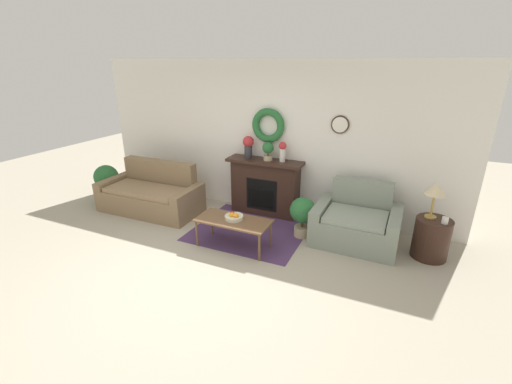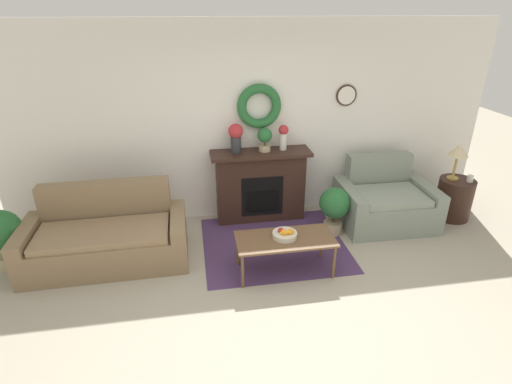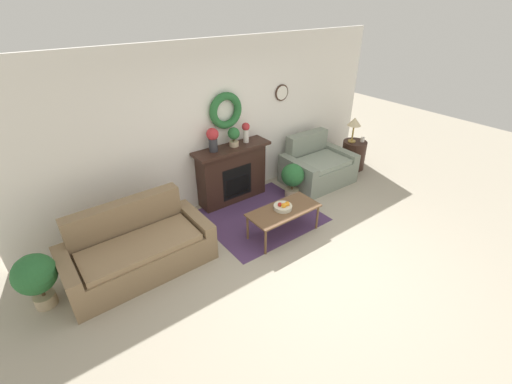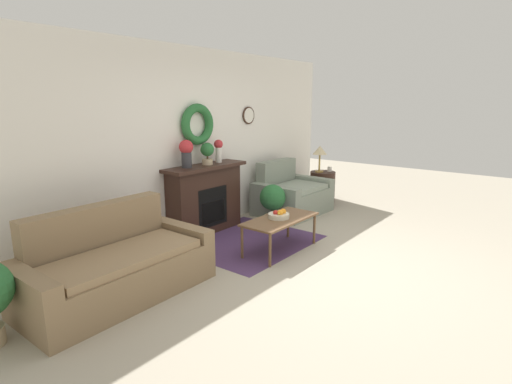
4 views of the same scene
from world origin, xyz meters
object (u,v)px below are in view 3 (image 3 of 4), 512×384
(mug, at_px, (363,140))
(potted_plant_floor_by_couch, at_px, (35,276))
(couch_left, at_px, (138,249))
(vase_on_mantel_left, at_px, (213,138))
(table_lamp, at_px, (354,123))
(vase_on_mantel_right, at_px, (246,131))
(potted_plant_floor_by_loveseat, at_px, (293,177))
(fruit_bowl, at_px, (283,207))
(side_table_by_loveseat, at_px, (353,155))
(potted_plant_on_mantel, at_px, (234,136))
(fireplace, at_px, (232,173))
(loveseat_right, at_px, (317,167))
(coffee_table, at_px, (284,212))

(mug, bearing_deg, potted_plant_floor_by_couch, -178.48)
(couch_left, distance_m, vase_on_mantel_left, 2.06)
(table_lamp, xyz_separation_m, vase_on_mantel_right, (-2.38, 0.41, 0.23))
(table_lamp, bearing_deg, mug, -38.16)
(mug, xyz_separation_m, vase_on_mantel_right, (-2.55, 0.55, 0.59))
(couch_left, xyz_separation_m, potted_plant_floor_by_loveseat, (2.89, 0.15, 0.10))
(table_lamp, height_order, mug, table_lamp)
(fruit_bowl, bearing_deg, side_table_by_loveseat, 17.67)
(fruit_bowl, height_order, mug, mug)
(potted_plant_on_mantel, xyz_separation_m, potted_plant_floor_by_couch, (-3.21, -0.69, -0.76))
(fireplace, bearing_deg, fruit_bowl, -87.94)
(table_lamp, bearing_deg, fireplace, 171.44)
(couch_left, xyz_separation_m, loveseat_right, (3.70, 0.33, 0.01))
(side_table_by_loveseat, relative_size, vase_on_mantel_left, 1.51)
(couch_left, bearing_deg, mug, 1.57)
(fireplace, relative_size, side_table_by_loveseat, 2.30)
(fireplace, distance_m, table_lamp, 2.77)
(coffee_table, height_order, fruit_bowl, fruit_bowl)
(potted_plant_floor_by_couch, height_order, potted_plant_floor_by_loveseat, potted_plant_floor_by_couch)
(loveseat_right, height_order, vase_on_mantel_right, vase_on_mantel_right)
(vase_on_mantel_left, distance_m, vase_on_mantel_right, 0.65)
(loveseat_right, height_order, coffee_table, loveseat_right)
(potted_plant_floor_by_couch, bearing_deg, coffee_table, -11.26)
(potted_plant_floor_by_couch, bearing_deg, side_table_by_loveseat, 2.37)
(loveseat_right, xyz_separation_m, potted_plant_on_mantel, (-1.65, 0.40, 0.90))
(side_table_by_loveseat, height_order, potted_plant_floor_by_loveseat, potted_plant_floor_by_loveseat)
(couch_left, distance_m, mug, 4.88)
(table_lamp, height_order, vase_on_mantel_right, vase_on_mantel_right)
(loveseat_right, relative_size, potted_plant_floor_by_couch, 1.77)
(couch_left, bearing_deg, potted_plant_floor_by_loveseat, 2.09)
(potted_plant_on_mantel, bearing_deg, fireplace, 165.39)
(mug, distance_m, potted_plant_floor_by_couch, 6.03)
(fruit_bowl, relative_size, table_lamp, 0.55)
(couch_left, height_order, side_table_by_loveseat, couch_left)
(coffee_table, height_order, potted_plant_floor_by_couch, potted_plant_floor_by_couch)
(couch_left, relative_size, side_table_by_loveseat, 3.18)
(loveseat_right, bearing_deg, potted_plant_floor_by_couch, -175.55)
(fruit_bowl, distance_m, vase_on_mantel_right, 1.54)
(fruit_bowl, bearing_deg, potted_plant_floor_by_loveseat, 40.42)
(potted_plant_floor_by_loveseat, bearing_deg, fireplace, 146.38)
(couch_left, bearing_deg, fruit_bowl, -16.55)
(vase_on_mantel_right, bearing_deg, mug, -12.07)
(mug, bearing_deg, couch_left, -177.62)
(couch_left, relative_size, vase_on_mantel_left, 4.81)
(couch_left, xyz_separation_m, side_table_by_loveseat, (4.75, 0.29, -0.01))
(side_table_by_loveseat, xyz_separation_m, vase_on_mantel_right, (-2.44, 0.46, 0.93))
(side_table_by_loveseat, distance_m, potted_plant_floor_by_couch, 5.92)
(side_table_by_loveseat, bearing_deg, fruit_bowl, -162.33)
(vase_on_mantel_right, xyz_separation_m, potted_plant_on_mantel, (-0.26, -0.02, -0.02))
(fireplace, distance_m, vase_on_mantel_right, 0.78)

